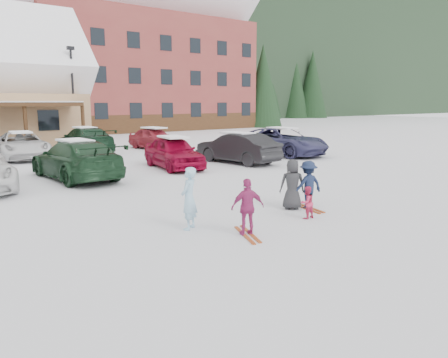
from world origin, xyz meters
TOP-DOWN VIEW (x-y plane):
  - ground at (0.00, 0.00)m, footprint 160.00×160.00m
  - alpine_hotel at (14.27, 38.00)m, footprint 31.48×14.01m
  - lamp_post at (4.02, 23.70)m, footprint 0.50×0.25m
  - conifer_1 at (30.00, 32.00)m, footprint 4.84×4.84m
  - conifer_3 at (6.00, 44.00)m, footprint 3.96×3.96m
  - conifer_4 at (34.00, 46.00)m, footprint 5.06×5.06m
  - adult_skier at (-1.19, 0.44)m, footprint 0.67×0.62m
  - toddler_red at (1.82, -0.63)m, footprint 0.43×0.34m
  - child_navy at (2.68, 0.12)m, footprint 0.99×0.69m
  - skis_child_navy at (2.68, 0.12)m, footprint 0.48×1.41m
  - child_magenta at (-0.38, -0.79)m, footprint 0.85×0.60m
  - skis_child_magenta at (-0.38, -0.79)m, footprint 0.72×1.37m
  - bystander_dark at (2.26, 0.33)m, footprint 0.85×0.80m
  - parked_car_3 at (-0.96, 9.08)m, footprint 2.45×5.48m
  - parked_car_4 at (3.65, 9.24)m, footprint 2.36×4.51m
  - parked_car_5 at (7.12, 8.78)m, footprint 2.21×4.79m
  - parked_car_6 at (11.29, 9.83)m, footprint 3.03×5.84m
  - parked_car_10 at (-1.14, 17.18)m, footprint 2.85×5.42m
  - parked_car_11 at (2.52, 17.58)m, footprint 2.30×5.40m
  - parked_car_12 at (6.90, 17.10)m, footprint 2.17×4.29m

SIDE VIEW (x-z plane):
  - ground at x=0.00m, z-range 0.00..0.00m
  - skis_child_navy at x=2.68m, z-range 0.00..0.03m
  - skis_child_magenta at x=-0.38m, z-range 0.00..0.03m
  - toddler_red at x=1.82m, z-range 0.00..0.87m
  - child_magenta at x=-0.38m, z-range 0.00..1.34m
  - child_navy at x=2.68m, z-range 0.00..1.39m
  - parked_car_12 at x=6.90m, z-range 0.00..1.40m
  - parked_car_10 at x=-1.14m, z-range 0.00..1.45m
  - bystander_dark at x=2.26m, z-range 0.00..1.46m
  - parked_car_4 at x=3.65m, z-range 0.00..1.46m
  - parked_car_5 at x=7.12m, z-range 0.00..1.52m
  - adult_skier at x=-1.19m, z-range 0.00..1.53m
  - parked_car_11 at x=2.52m, z-range 0.00..1.55m
  - parked_car_3 at x=-0.96m, z-range 0.00..1.56m
  - parked_car_6 at x=11.29m, z-range 0.00..1.57m
  - lamp_post at x=4.02m, z-range 0.41..7.32m
  - conifer_3 at x=6.00m, z-range 0.53..9.71m
  - conifer_1 at x=30.00m, z-range 0.65..11.87m
  - conifer_4 at x=34.00m, z-range 0.68..12.41m
  - alpine_hotel at x=14.27m, z-range -2.11..19.37m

